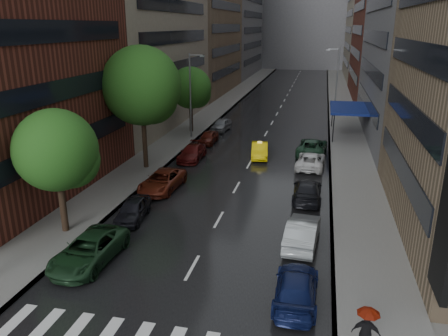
# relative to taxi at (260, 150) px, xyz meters

# --- Properties ---
(ground) EXTENTS (220.00, 220.00, 0.00)m
(ground) POSITION_rel_taxi_xyz_m (-0.59, -24.39, -0.70)
(ground) COLOR gray
(ground) RESTS_ON ground
(road) EXTENTS (14.00, 140.00, 0.01)m
(road) POSITION_rel_taxi_xyz_m (-0.59, 25.61, -0.70)
(road) COLOR black
(road) RESTS_ON ground
(sidewalk_left) EXTENTS (4.00, 140.00, 0.15)m
(sidewalk_left) POSITION_rel_taxi_xyz_m (-9.59, 25.61, -0.63)
(sidewalk_left) COLOR gray
(sidewalk_left) RESTS_ON ground
(sidewalk_right) EXTENTS (4.00, 140.00, 0.15)m
(sidewalk_right) POSITION_rel_taxi_xyz_m (8.41, 25.61, -0.63)
(sidewalk_right) COLOR gray
(sidewalk_right) RESTS_ON ground
(buildings_right) EXTENTS (8.05, 109.10, 36.00)m
(buildings_right) POSITION_rel_taxi_xyz_m (14.41, 32.31, 14.33)
(buildings_right) COLOR #937A5B
(buildings_right) RESTS_ON ground
(building_far) EXTENTS (40.00, 14.00, 32.00)m
(building_far) POSITION_rel_taxi_xyz_m (-0.59, 93.61, 15.30)
(building_far) COLOR slate
(building_far) RESTS_ON ground
(tree_near) EXTENTS (4.73, 4.73, 7.55)m
(tree_near) POSITION_rel_taxi_xyz_m (-9.19, -18.17, 4.46)
(tree_near) COLOR #382619
(tree_near) RESTS_ON ground
(tree_mid) EXTENTS (6.56, 6.56, 10.46)m
(tree_mid) POSITION_rel_taxi_xyz_m (-9.19, -5.49, 6.46)
(tree_mid) COLOR #382619
(tree_mid) RESTS_ON ground
(tree_far) EXTENTS (4.73, 4.73, 7.54)m
(tree_far) POSITION_rel_taxi_xyz_m (-9.19, 8.35, 4.45)
(tree_far) COLOR #382619
(tree_far) RESTS_ON ground
(taxi) EXTENTS (2.03, 4.42, 1.40)m
(taxi) POSITION_rel_taxi_xyz_m (0.00, 0.00, 0.00)
(taxi) COLOR yellow
(taxi) RESTS_ON ground
(parked_cars_left) EXTENTS (2.65, 35.84, 1.47)m
(parked_cars_left) POSITION_rel_taxi_xyz_m (-5.99, -8.07, 0.00)
(parked_cars_left) COLOR #19371E
(parked_cars_left) RESTS_ON ground
(parked_cars_right) EXTENTS (3.02, 29.50, 1.58)m
(parked_cars_right) POSITION_rel_taxi_xyz_m (4.81, -7.92, 0.03)
(parked_cars_right) COLOR #0F194A
(parked_cars_right) RESTS_ON ground
(ped_red_umbrella) EXTENTS (1.11, 0.82, 2.01)m
(ped_red_umbrella) POSITION_rel_taxi_xyz_m (7.54, -25.11, 0.62)
(ped_red_umbrella) COLOR black
(ped_red_umbrella) RESTS_ON sidewalk_right
(street_lamp_left) EXTENTS (1.74, 0.22, 9.00)m
(street_lamp_left) POSITION_rel_taxi_xyz_m (-8.31, 5.61, 4.19)
(street_lamp_left) COLOR gray
(street_lamp_left) RESTS_ON sidewalk_left
(street_lamp_right) EXTENTS (1.74, 0.22, 9.00)m
(street_lamp_right) POSITION_rel_taxi_xyz_m (7.13, 20.61, 4.19)
(street_lamp_right) COLOR gray
(street_lamp_right) RESTS_ON sidewalk_right
(awning) EXTENTS (4.00, 8.00, 3.12)m
(awning) POSITION_rel_taxi_xyz_m (8.39, 10.61, 2.43)
(awning) COLOR navy
(awning) RESTS_ON sidewalk_right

